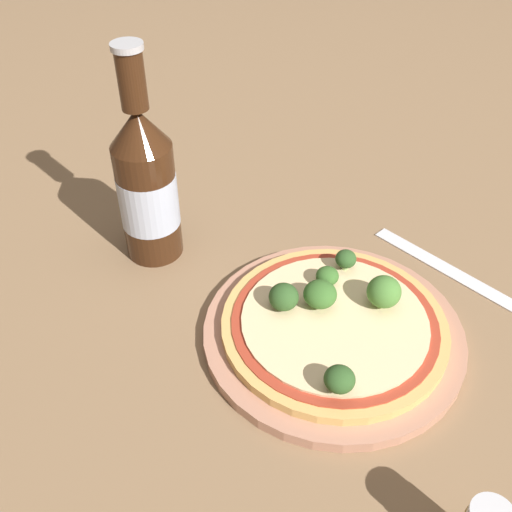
# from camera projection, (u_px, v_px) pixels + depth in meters

# --- Properties ---
(ground_plane) EXTENTS (3.00, 3.00, 0.00)m
(ground_plane) POSITION_uv_depth(u_px,v_px,m) (341.00, 327.00, 0.61)
(ground_plane) COLOR #846647
(plate) EXTENTS (0.26, 0.26, 0.01)m
(plate) POSITION_uv_depth(u_px,v_px,m) (334.00, 333.00, 0.60)
(plate) COLOR tan
(plate) RESTS_ON ground_plane
(pizza) EXTENTS (0.22, 0.22, 0.01)m
(pizza) POSITION_uv_depth(u_px,v_px,m) (336.00, 325.00, 0.59)
(pizza) COLOR tan
(pizza) RESTS_ON plate
(broccoli_floret_0) EXTENTS (0.03, 0.03, 0.03)m
(broccoli_floret_0) POSITION_uv_depth(u_px,v_px,m) (339.00, 379.00, 0.51)
(broccoli_floret_0) COLOR #89A866
(broccoli_floret_0) RESTS_ON pizza
(broccoli_floret_1) EXTENTS (0.03, 0.03, 0.03)m
(broccoli_floret_1) POSITION_uv_depth(u_px,v_px,m) (284.00, 297.00, 0.59)
(broccoli_floret_1) COLOR #89A866
(broccoli_floret_1) RESTS_ON pizza
(broccoli_floret_2) EXTENTS (0.02, 0.02, 0.02)m
(broccoli_floret_2) POSITION_uv_depth(u_px,v_px,m) (346.00, 259.00, 0.63)
(broccoli_floret_2) COLOR #89A866
(broccoli_floret_2) RESTS_ON pizza
(broccoli_floret_3) EXTENTS (0.03, 0.03, 0.03)m
(broccoli_floret_3) POSITION_uv_depth(u_px,v_px,m) (320.00, 294.00, 0.59)
(broccoli_floret_3) COLOR #89A866
(broccoli_floret_3) RESTS_ON pizza
(broccoli_floret_4) EXTENTS (0.02, 0.02, 0.02)m
(broccoli_floret_4) POSITION_uv_depth(u_px,v_px,m) (327.00, 276.00, 0.61)
(broccoli_floret_4) COLOR #89A866
(broccoli_floret_4) RESTS_ON pizza
(broccoli_floret_5) EXTENTS (0.03, 0.03, 0.03)m
(broccoli_floret_5) POSITION_uv_depth(u_px,v_px,m) (384.00, 292.00, 0.59)
(broccoli_floret_5) COLOR #89A866
(broccoli_floret_5) RESTS_ON pizza
(beer_bottle) EXTENTS (0.07, 0.07, 0.25)m
(beer_bottle) POSITION_uv_depth(u_px,v_px,m) (147.00, 185.00, 0.64)
(beer_bottle) COLOR #381E0F
(beer_bottle) RESTS_ON ground_plane
(fork) EXTENTS (0.05, 0.18, 0.00)m
(fork) POSITION_uv_depth(u_px,v_px,m) (445.00, 268.00, 0.68)
(fork) COLOR silver
(fork) RESTS_ON ground_plane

